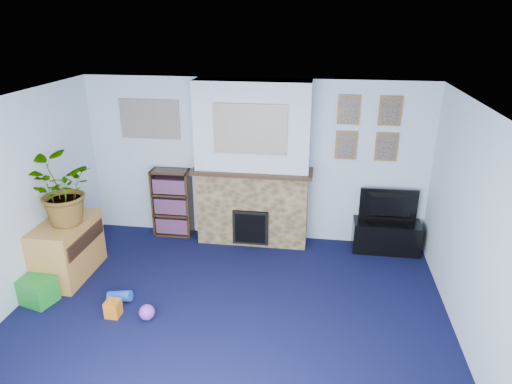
% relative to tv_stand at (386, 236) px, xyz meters
% --- Properties ---
extents(floor, '(5.00, 4.50, 0.01)m').
position_rel_tv_stand_xyz_m(floor, '(-1.95, -2.03, -0.23)').
color(floor, '#0E1035').
rests_on(floor, ground).
extents(ceiling, '(5.00, 4.50, 0.01)m').
position_rel_tv_stand_xyz_m(ceiling, '(-1.95, -2.03, 2.17)').
color(ceiling, white).
rests_on(ceiling, wall_back).
extents(wall_back, '(5.00, 0.04, 2.40)m').
position_rel_tv_stand_xyz_m(wall_back, '(-1.95, 0.22, 0.97)').
color(wall_back, silver).
rests_on(wall_back, ground).
extents(wall_right, '(0.04, 4.50, 2.40)m').
position_rel_tv_stand_xyz_m(wall_right, '(0.55, -2.03, 0.97)').
color(wall_right, silver).
rests_on(wall_right, ground).
extents(chimney_breast, '(1.72, 0.50, 2.40)m').
position_rel_tv_stand_xyz_m(chimney_breast, '(-1.95, 0.02, 0.96)').
color(chimney_breast, brown).
rests_on(chimney_breast, ground).
extents(collage_main, '(1.00, 0.03, 0.68)m').
position_rel_tv_stand_xyz_m(collage_main, '(-1.95, -0.19, 1.55)').
color(collage_main, gray).
rests_on(collage_main, chimney_breast).
extents(collage_left, '(0.90, 0.03, 0.58)m').
position_rel_tv_stand_xyz_m(collage_left, '(-3.50, 0.21, 1.55)').
color(collage_left, gray).
rests_on(collage_left, wall_back).
extents(portrait_tl, '(0.30, 0.03, 0.40)m').
position_rel_tv_stand_xyz_m(portrait_tl, '(-0.65, 0.20, 1.77)').
color(portrait_tl, brown).
rests_on(portrait_tl, wall_back).
extents(portrait_tr, '(0.30, 0.03, 0.40)m').
position_rel_tv_stand_xyz_m(portrait_tr, '(-0.10, 0.20, 1.77)').
color(portrait_tr, brown).
rests_on(portrait_tr, wall_back).
extents(portrait_bl, '(0.30, 0.03, 0.40)m').
position_rel_tv_stand_xyz_m(portrait_bl, '(-0.65, 0.20, 1.27)').
color(portrait_bl, brown).
rests_on(portrait_bl, wall_back).
extents(portrait_br, '(0.30, 0.03, 0.40)m').
position_rel_tv_stand_xyz_m(portrait_br, '(-0.10, 0.20, 1.27)').
color(portrait_br, brown).
rests_on(portrait_br, wall_back).
extents(tv_stand, '(0.94, 0.40, 0.45)m').
position_rel_tv_stand_xyz_m(tv_stand, '(0.00, 0.00, 0.00)').
color(tv_stand, black).
rests_on(tv_stand, ground).
extents(television, '(0.81, 0.12, 0.47)m').
position_rel_tv_stand_xyz_m(television, '(0.00, 0.02, 0.45)').
color(television, black).
rests_on(television, tv_stand).
extents(bookshelf, '(0.58, 0.28, 1.05)m').
position_rel_tv_stand_xyz_m(bookshelf, '(-3.20, 0.08, 0.28)').
color(bookshelf, '#322012').
rests_on(bookshelf, ground).
extents(sideboard, '(0.54, 0.98, 0.76)m').
position_rel_tv_stand_xyz_m(sideboard, '(-4.19, -1.28, 0.12)').
color(sideboard, '#BD823C').
rests_on(sideboard, ground).
extents(potted_plant, '(0.97, 0.91, 0.87)m').
position_rel_tv_stand_xyz_m(potted_plant, '(-4.14, -1.33, 0.97)').
color(potted_plant, '#26661E').
rests_on(potted_plant, sideboard).
extents(mantel_clock, '(0.09, 0.05, 0.12)m').
position_rel_tv_stand_xyz_m(mantel_clock, '(-2.03, -0.03, 1.00)').
color(mantel_clock, gold).
rests_on(mantel_clock, chimney_breast).
extents(mantel_candle, '(0.05, 0.05, 0.16)m').
position_rel_tv_stand_xyz_m(mantel_candle, '(-1.64, -0.03, 1.01)').
color(mantel_candle, '#B2BFC6').
rests_on(mantel_candle, chimney_breast).
extents(mantel_teddy, '(0.13, 0.13, 0.13)m').
position_rel_tv_stand_xyz_m(mantel_teddy, '(-2.51, -0.03, 0.99)').
color(mantel_teddy, gray).
rests_on(mantel_teddy, chimney_breast).
extents(mantel_can, '(0.06, 0.06, 0.12)m').
position_rel_tv_stand_xyz_m(mantel_can, '(-1.25, -0.03, 0.99)').
color(mantel_can, orange).
rests_on(mantel_can, chimney_breast).
extents(green_crate, '(0.46, 0.40, 0.31)m').
position_rel_tv_stand_xyz_m(green_crate, '(-4.25, -1.91, -0.09)').
color(green_crate, '#198C26').
rests_on(green_crate, ground).
extents(toy_ball, '(0.18, 0.18, 0.18)m').
position_rel_tv_stand_xyz_m(toy_ball, '(-2.84, -2.04, -0.14)').
color(toy_ball, purple).
rests_on(toy_ball, ground).
extents(toy_block, '(0.16, 0.16, 0.19)m').
position_rel_tv_stand_xyz_m(toy_block, '(-3.25, -2.04, -0.12)').
color(toy_block, orange).
rests_on(toy_block, ground).
extents(toy_tube, '(0.30, 0.13, 0.17)m').
position_rel_tv_stand_xyz_m(toy_tube, '(-3.29, -1.77, -0.16)').
color(toy_tube, blue).
rests_on(toy_tube, ground).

